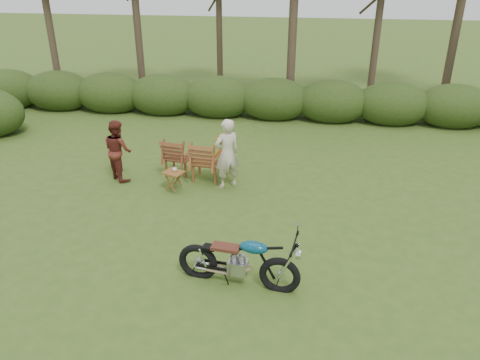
# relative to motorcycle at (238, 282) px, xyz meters

# --- Properties ---
(ground) EXTENTS (80.00, 80.00, 0.00)m
(ground) POSITION_rel_motorcycle_xyz_m (-0.12, 0.45, 0.00)
(ground) COLOR #344E1A
(ground) RESTS_ON ground
(tree_line) EXTENTS (22.52, 11.62, 8.14)m
(tree_line) POSITION_rel_motorcycle_xyz_m (0.38, 10.18, 3.81)
(tree_line) COLOR #3C2F20
(tree_line) RESTS_ON ground
(motorcycle) EXTENTS (2.12, 1.03, 1.16)m
(motorcycle) POSITION_rel_motorcycle_xyz_m (0.00, 0.00, 0.00)
(motorcycle) COLOR #0B6D95
(motorcycle) RESTS_ON ground
(lawn_chair_right) EXTENTS (0.80, 0.80, 1.06)m
(lawn_chair_right) POSITION_rel_motorcycle_xyz_m (-1.39, 4.05, 0.00)
(lawn_chair_right) COLOR brown
(lawn_chair_right) RESTS_ON ground
(lawn_chair_left) EXTENTS (0.79, 0.79, 1.00)m
(lawn_chair_left) POSITION_rel_motorcycle_xyz_m (-2.19, 4.32, 0.00)
(lawn_chair_left) COLOR #612E18
(lawn_chair_left) RESTS_ON ground
(side_table) EXTENTS (0.59, 0.54, 0.49)m
(side_table) POSITION_rel_motorcycle_xyz_m (-2.05, 3.32, 0.24)
(side_table) COLOR brown
(side_table) RESTS_ON ground
(cup) EXTENTS (0.14, 0.14, 0.09)m
(cup) POSITION_rel_motorcycle_xyz_m (-2.03, 3.37, 0.53)
(cup) COLOR beige
(cup) RESTS_ON side_table
(adult_a) EXTENTS (0.76, 0.71, 1.74)m
(adult_a) POSITION_rel_motorcycle_xyz_m (-0.81, 3.71, 0.00)
(adult_a) COLOR beige
(adult_a) RESTS_ON ground
(adult_b) EXTENTS (0.95, 0.93, 1.54)m
(adult_b) POSITION_rel_motorcycle_xyz_m (-3.59, 3.80, 0.00)
(adult_b) COLOR #5D221A
(adult_b) RESTS_ON ground
(child) EXTENTS (0.81, 0.74, 1.10)m
(child) POSITION_rel_motorcycle_xyz_m (-1.03, 4.48, 0.00)
(child) COLOR #B96011
(child) RESTS_ON ground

